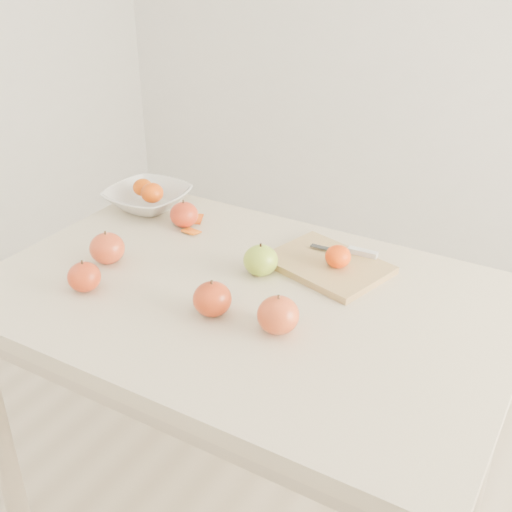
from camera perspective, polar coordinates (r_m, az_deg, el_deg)
The scene contains 15 objects.
table at distance 1.53m, azimuth -0.95°, elevation -6.36°, with size 1.20×0.80×0.75m.
cutting_board at distance 1.57m, azimuth 6.37°, elevation -0.79°, with size 0.28×0.20×0.02m, color tan.
board_tangerine at distance 1.54m, azimuth 7.30°, elevation -0.04°, with size 0.06×0.06×0.05m, color red.
fruit_bowl at distance 1.91m, azimuth -9.58°, elevation 5.09°, with size 0.23×0.23×0.06m, color silver.
bowl_tangerine_near at distance 1.92m, azimuth -10.04°, elevation 6.04°, with size 0.06×0.06×0.05m, color #D86707.
bowl_tangerine_far at distance 1.87m, azimuth -9.22°, elevation 5.57°, with size 0.07×0.07×0.06m, color #E05607.
orange_peel_a at distance 1.82m, azimuth -5.74°, elevation 3.21°, with size 0.06×0.04×0.00m, color #C8500E.
orange_peel_b at distance 1.75m, azimuth -5.78°, elevation 2.13°, with size 0.04×0.04×0.00m, color orange.
paring_knife at distance 1.61m, azimuth 8.96°, elevation 0.36°, with size 0.17×0.05×0.01m.
apple_green at distance 1.52m, azimuth 0.41°, elevation -0.39°, with size 0.08×0.08×0.07m, color olive.
apple_red_c at distance 1.38m, azimuth -3.91°, elevation -3.83°, with size 0.08×0.08×0.08m, color #8A0C03.
apple_red_e at distance 1.32m, azimuth 1.98°, elevation -5.26°, with size 0.09×0.09×0.08m, color #A4160E.
apple_red_d at distance 1.51m, azimuth -15.03°, elevation -1.80°, with size 0.08×0.08×0.07m, color #9F050E.
apple_red_b at distance 1.62m, azimuth -13.09°, elevation 0.68°, with size 0.09×0.09×0.08m, color maroon.
apple_red_a at distance 1.77m, azimuth -6.42°, elevation 3.68°, with size 0.08×0.08×0.07m, color #9A0F06.
Camera 1 is at (0.65, -1.07, 1.52)m, focal length 45.00 mm.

